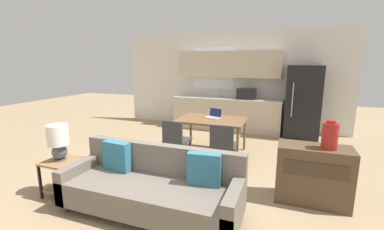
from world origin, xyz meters
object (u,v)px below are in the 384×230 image
refrigerator (302,102)px  dining_table (212,122)px  couch (153,187)px  credenza (313,174)px  vase (330,136)px  table_lamp (58,140)px  dining_chair_near_left (176,139)px  dining_chair_near_right (223,144)px  side_table (63,172)px  laptop (214,115)px

refrigerator → dining_table: refrigerator is taller
refrigerator → couch: refrigerator is taller
credenza → refrigerator: bearing=90.4°
refrigerator → vase: bearing=-87.1°
table_lamp → vase: (3.47, 0.97, 0.15)m
refrigerator → dining_chair_near_left: refrigerator is taller
couch → credenza: (1.89, 0.94, 0.07)m
dining_table → table_lamp: size_ratio=2.67×
couch → dining_chair_near_right: bearing=70.8°
dining_table → side_table: size_ratio=2.64×
refrigerator → credenza: refrigerator is taller
credenza → laptop: 2.39m
table_lamp → vase: size_ratio=1.37×
side_table → laptop: laptop is taller
dining_table → dining_chair_near_right: size_ratio=1.60×
dining_chair_near_right → dining_chair_near_left: (-0.87, -0.01, 0.00)m
dining_table → dining_chair_near_right: 0.94m
credenza → vase: bearing=-14.6°
side_table → credenza: (3.29, 1.02, 0.05)m
dining_table → credenza: size_ratio=1.47×
side_table → table_lamp: table_lamp is taller
table_lamp → credenza: table_lamp is taller
side_table → credenza: size_ratio=0.56×
side_table → laptop: bearing=59.7°
couch → dining_chair_near_right: size_ratio=2.65×
vase → dining_chair_near_left: vase is taller
refrigerator → dining_table: (-1.78, -1.93, -0.23)m
table_lamp → credenza: bearing=16.9°
refrigerator → couch: (-1.87, -4.25, -0.57)m
side_table → table_lamp: size_ratio=1.01×
couch → laptop: (0.09, 2.47, 0.45)m
refrigerator → dining_chair_near_left: size_ratio=2.12×
table_lamp → vase: vase is taller
table_lamp → dining_chair_near_right: size_ratio=0.60×
laptop → side_table: bearing=-100.9°
refrigerator → laptop: bearing=-134.8°
refrigerator → credenza: 3.35m
side_table → vase: size_ratio=1.38×
dining_chair_near_left → table_lamp: bearing=59.7°
vase → dining_chair_near_right: bearing=158.3°
couch → side_table: 1.40m
couch → dining_chair_near_left: (-0.35, 1.49, 0.16)m
dining_chair_near_left → vase: bearing=170.6°
dining_chair_near_right → couch: bearing=68.0°
side_table → couch: bearing=3.2°
dining_chair_near_right → vase: bearing=155.4°
couch → laptop: laptop is taller
dining_table → table_lamp: bearing=-122.4°
side_table → dining_chair_near_right: (1.92, 1.59, 0.15)m
dining_chair_near_left → dining_chair_near_right: bearing=-174.7°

